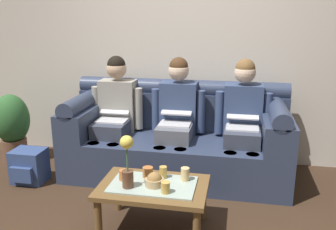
% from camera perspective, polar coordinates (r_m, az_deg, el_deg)
% --- Properties ---
extents(back_wall_patterned, '(6.00, 0.12, 2.90)m').
position_cam_1_polar(back_wall_patterned, '(4.13, 2.74, 12.87)').
color(back_wall_patterned, beige).
rests_on(back_wall_patterned, ground_plane).
extents(couch, '(2.26, 0.88, 0.96)m').
position_cam_1_polar(couch, '(3.81, 1.37, -3.92)').
color(couch, '#2D3851').
rests_on(couch, ground_plane).
extents(person_left, '(0.56, 0.67, 1.22)m').
position_cam_1_polar(person_left, '(3.89, -8.28, 0.74)').
color(person_left, '#383D4C').
rests_on(person_left, ground_plane).
extents(person_middle, '(0.56, 0.67, 1.22)m').
position_cam_1_polar(person_middle, '(3.72, 1.39, 0.25)').
color(person_middle, '#595B66').
rests_on(person_middle, ground_plane).
extents(person_right, '(0.56, 0.67, 1.22)m').
position_cam_1_polar(person_right, '(3.68, 11.62, -0.28)').
color(person_right, '#383D4C').
rests_on(person_right, ground_plane).
extents(coffee_table, '(0.83, 0.55, 0.39)m').
position_cam_1_polar(coffee_table, '(2.86, -2.34, -11.78)').
color(coffee_table, brown).
rests_on(coffee_table, ground_plane).
extents(flower_vase, '(0.10, 0.10, 0.41)m').
position_cam_1_polar(flower_vase, '(2.71, -6.40, -7.08)').
color(flower_vase, brown).
rests_on(flower_vase, coffee_table).
extents(snack_bowl, '(0.14, 0.14, 0.12)m').
position_cam_1_polar(snack_bowl, '(2.79, -2.15, -10.22)').
color(snack_bowl, tan).
rests_on(snack_bowl, coffee_table).
extents(cup_near_left, '(0.07, 0.07, 0.09)m').
position_cam_1_polar(cup_near_left, '(2.68, -0.38, -11.26)').
color(cup_near_left, gold).
rests_on(cup_near_left, coffee_table).
extents(cup_near_right, '(0.08, 0.08, 0.08)m').
position_cam_1_polar(cup_near_right, '(2.93, -3.18, -8.94)').
color(cup_near_right, '#B26633').
rests_on(cup_near_right, coffee_table).
extents(cup_far_center, '(0.07, 0.07, 0.08)m').
position_cam_1_polar(cup_far_center, '(2.90, -6.98, -9.30)').
color(cup_far_center, '#B26633').
rests_on(cup_far_center, coffee_table).
extents(cup_far_left, '(0.06, 0.06, 0.09)m').
position_cam_1_polar(cup_far_left, '(2.91, -0.76, -8.94)').
color(cup_far_left, gold).
rests_on(cup_far_left, coffee_table).
extents(cup_far_right, '(0.07, 0.07, 0.10)m').
position_cam_1_polar(cup_far_right, '(2.87, 2.69, -9.22)').
color(cup_far_right, '#DBB77A').
rests_on(cup_far_right, coffee_table).
extents(backpack_left, '(0.32, 0.30, 0.34)m').
position_cam_1_polar(backpack_left, '(3.94, -20.92, -7.50)').
color(backpack_left, '#33477A').
rests_on(backpack_left, ground_plane).
extents(potted_plant, '(0.40, 0.40, 0.78)m').
position_cam_1_polar(potted_plant, '(4.49, -23.24, -1.39)').
color(potted_plant, brown).
rests_on(potted_plant, ground_plane).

